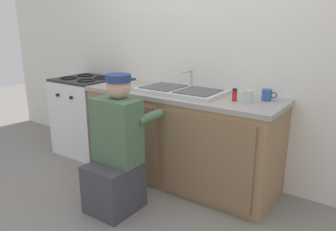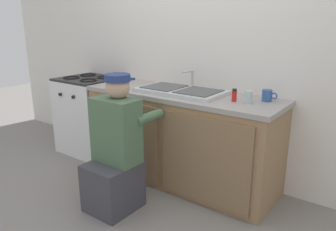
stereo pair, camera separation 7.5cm
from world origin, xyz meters
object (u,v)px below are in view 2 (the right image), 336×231
(coffee_mug, at_px, (267,96))
(spice_bottle_red, at_px, (234,95))
(sink_double_basin, at_px, (181,90))
(plumber_person, at_px, (115,155))
(water_glass, at_px, (249,97))
(spice_bottle_pepper, at_px, (122,78))
(stove_range, at_px, (91,115))

(coffee_mug, distance_m, spice_bottle_red, 0.27)
(sink_double_basin, relative_size, spice_bottle_red, 7.62)
(plumber_person, bearing_deg, water_glass, 40.88)
(spice_bottle_pepper, xyz_separation_m, spice_bottle_red, (1.32, -0.06, 0.00))
(sink_double_basin, height_order, plumber_person, plumber_person)
(water_glass, bearing_deg, spice_bottle_pepper, 177.94)
(stove_range, relative_size, plumber_person, 0.81)
(plumber_person, bearing_deg, stove_range, 147.63)
(sink_double_basin, distance_m, plumber_person, 0.85)
(spice_bottle_red, bearing_deg, water_glass, 5.61)
(sink_double_basin, height_order, coffee_mug, sink_double_basin)
(water_glass, distance_m, coffee_mug, 0.18)
(plumber_person, relative_size, coffee_mug, 8.76)
(plumber_person, relative_size, spice_bottle_pepper, 10.52)
(sink_double_basin, bearing_deg, coffee_mug, 9.69)
(sink_double_basin, xyz_separation_m, spice_bottle_red, (0.54, -0.04, 0.03))
(water_glass, bearing_deg, spice_bottle_red, -174.39)
(coffee_mug, relative_size, spice_bottle_red, 1.20)
(sink_double_basin, bearing_deg, stove_range, -179.90)
(sink_double_basin, bearing_deg, plumber_person, -101.18)
(spice_bottle_red, bearing_deg, plumber_person, -135.07)
(plumber_person, bearing_deg, spice_bottle_red, 44.93)
(stove_range, distance_m, spice_bottle_red, 1.89)
(stove_range, relative_size, spice_bottle_red, 8.47)
(water_glass, bearing_deg, coffee_mug, 58.57)
(spice_bottle_pepper, bearing_deg, water_glass, -2.06)
(water_glass, xyz_separation_m, coffee_mug, (0.09, 0.15, -0.00))
(stove_range, xyz_separation_m, spice_bottle_pepper, (0.51, 0.03, 0.48))
(sink_double_basin, distance_m, water_glass, 0.66)
(water_glass, xyz_separation_m, spice_bottle_red, (-0.12, -0.01, 0.00))
(sink_double_basin, height_order, spice_bottle_pepper, sink_double_basin)
(plumber_person, xyz_separation_m, water_glass, (0.81, 0.70, 0.46))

